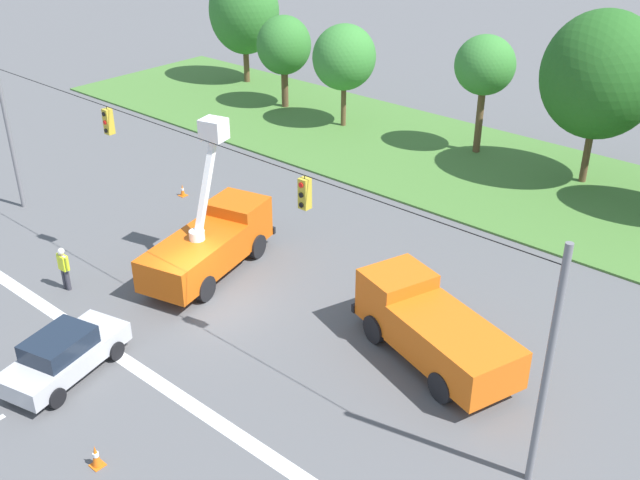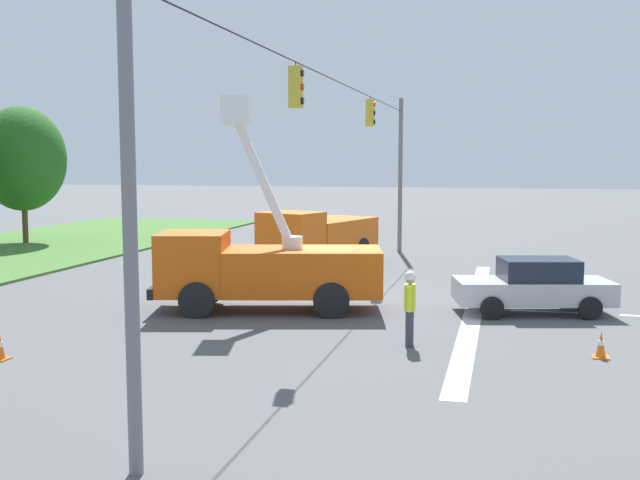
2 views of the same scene
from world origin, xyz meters
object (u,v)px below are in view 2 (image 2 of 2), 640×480
object	(u,v)px
utility_truck_bucket_lift	(262,264)
road_worker	(410,304)
traffic_cone_mid_right	(0,347)
utility_truck_support_near	(317,236)
sedan_silver	(534,286)
traffic_cone_mid_left	(582,281)
tree_east_end	(22,159)
traffic_cone_lane_edge_a	(601,345)

from	to	relation	value
utility_truck_bucket_lift	road_worker	bearing A→B (deg)	-124.05
road_worker	traffic_cone_mid_right	size ratio (longest dim) A/B	3.00
utility_truck_support_near	sedan_silver	bearing A→B (deg)	-134.52
road_worker	traffic_cone_mid_left	size ratio (longest dim) A/B	2.47
sedan_silver	traffic_cone_mid_left	world-z (taller)	sedan_silver
road_worker	traffic_cone_mid_right	bearing A→B (deg)	111.65
utility_truck_bucket_lift	traffic_cone_mid_left	size ratio (longest dim) A/B	9.52
tree_east_end	road_worker	bearing A→B (deg)	-126.91
tree_east_end	sedan_silver	bearing A→B (deg)	-115.50
sedan_silver	utility_truck_support_near	bearing A→B (deg)	45.48
road_worker	tree_east_end	bearing A→B (deg)	53.09
utility_truck_bucket_lift	traffic_cone_mid_right	distance (m)	7.62
tree_east_end	utility_truck_support_near	xyz separation A→B (m)	(-3.59, -16.47, -3.20)
utility_truck_bucket_lift	traffic_cone_mid_right	world-z (taller)	utility_truck_bucket_lift
tree_east_end	traffic_cone_mid_left	world-z (taller)	tree_east_end
sedan_silver	traffic_cone_lane_edge_a	size ratio (longest dim) A/B	7.82
utility_truck_bucket_lift	road_worker	xyz separation A→B (m)	(-3.14, -4.64, -0.34)
tree_east_end	utility_truck_bucket_lift	bearing A→B (deg)	-127.64
utility_truck_bucket_lift	utility_truck_support_near	world-z (taller)	utility_truck_bucket_lift
tree_east_end	road_worker	world-z (taller)	tree_east_end
sedan_silver	road_worker	distance (m)	5.48
utility_truck_support_near	tree_east_end	bearing A→B (deg)	77.71
utility_truck_bucket_lift	traffic_cone_mid_left	world-z (taller)	utility_truck_bucket_lift
traffic_cone_mid_left	traffic_cone_lane_edge_a	bearing A→B (deg)	177.30
sedan_silver	traffic_cone_mid_left	distance (m)	4.52
traffic_cone_mid_left	tree_east_end	bearing A→B (deg)	73.84
tree_east_end	road_worker	size ratio (longest dim) A/B	4.00
utility_truck_support_near	utility_truck_bucket_lift	bearing A→B (deg)	-175.02
road_worker	traffic_cone_mid_left	distance (m)	9.95
utility_truck_bucket_lift	sedan_silver	distance (m)	7.74
sedan_silver	utility_truck_bucket_lift	bearing A→B (deg)	101.09
tree_east_end	utility_truck_bucket_lift	xyz separation A→B (m)	(-13.36, -17.32, -3.06)
utility_truck_bucket_lift	sedan_silver	size ratio (longest dim) A/B	1.49
traffic_cone_mid_right	tree_east_end	bearing A→B (deg)	34.18
sedan_silver	traffic_cone_lane_edge_a	bearing A→B (deg)	-164.71
utility_truck_support_near	traffic_cone_mid_left	xyz separation A→B (m)	(-4.12, -10.12, -0.86)
traffic_cone_lane_edge_a	traffic_cone_mid_right	bearing A→B (deg)	104.67
traffic_cone_mid_left	traffic_cone_mid_right	xyz separation A→B (m)	(-12.15, 13.10, -0.07)
utility_truck_support_near	sedan_silver	world-z (taller)	utility_truck_support_near
traffic_cone_mid_left	traffic_cone_lane_edge_a	distance (m)	8.84
utility_truck_support_near	road_worker	distance (m)	14.03
tree_east_end	road_worker	distance (m)	27.68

